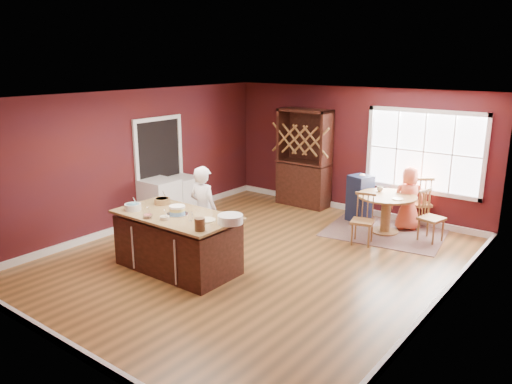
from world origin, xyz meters
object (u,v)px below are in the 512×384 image
Objects in this scene: hutch at (304,158)px; baker at (204,211)px; chair_east at (432,216)px; layer_cake at (177,210)px; chair_north at (418,201)px; seated_woman at (409,199)px; high_chair at (360,198)px; toddler at (359,183)px; washer at (160,202)px; chair_south at (363,219)px; dryer at (183,197)px; dining_table at (386,206)px; kitchen_island at (177,243)px.

baker is at bearing -86.06° from hutch.
layer_cake is at bearing 156.83° from chair_east.
seated_woman reaches higher than chair_north.
toddler is (-0.03, 0.01, 0.30)m from high_chair.
hutch is 3.38m from washer.
layer_cake is 0.38× the size of washer.
chair_north is (2.25, 4.37, -0.46)m from layer_cake.
chair_south is 0.74× the size of seated_woman.
dryer is at bearing 177.85° from chair_south.
layer_cake is 0.37× the size of chair_south.
high_chair is 3.89× the size of toddler.
dining_table is 3.20× the size of layer_cake.
chair_north is 1.14m from high_chair.
chair_south reaches higher than kitchen_island.
chair_north is at bearing 37.24° from high_chair.
baker is 1.46× the size of chair_north.
seated_woman is at bearing 23.38° from high_chair.
kitchen_island is 2.31m from washer.
dryer is (-4.67, -1.73, -0.05)m from chair_east.
toddler is (1.28, 3.27, 0.03)m from baker.
chair_east reaches higher than kitchen_island.
hutch reaches higher than chair_north.
chair_south is at bearing 56.67° from kitchen_island.
chair_south is at bearing -60.66° from toddler.
chair_east is at bearing 53.04° from kitchen_island.
hutch is (-3.13, 0.57, 0.61)m from chair_east.
hutch is at bearing -173.30° from high_chair.
kitchen_island is 4.34m from hutch.
chair_south is at bearing 21.58° from washer.
baker is 1.66× the size of chair_south.
high_chair is 3.69m from dryer.
chair_east is 1.60m from high_chair.
chair_south is 1.62m from chair_north.
high_chair reaches higher than toddler.
kitchen_island is 0.55m from layer_cake.
baker is 0.77m from layer_cake.
chair_south is 1.01× the size of washer.
baker is 3.52m from high_chair.
high_chair reaches higher than chair_east.
washer is at bearing -173.19° from chair_south.
chair_north is at bearing 1.96° from hutch.
baker is at bearing -124.77° from dining_table.
chair_east reaches higher than dryer.
dryer reaches higher than dining_table.
seated_woman reaches higher than kitchen_island.
kitchen_island is 2.08× the size of chair_east.
high_chair is 1.09× the size of washer.
chair_south is (1.85, 2.81, 0.03)m from kitchen_island.
hutch reaches higher than dining_table.
chair_east is 3.72× the size of toddler.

